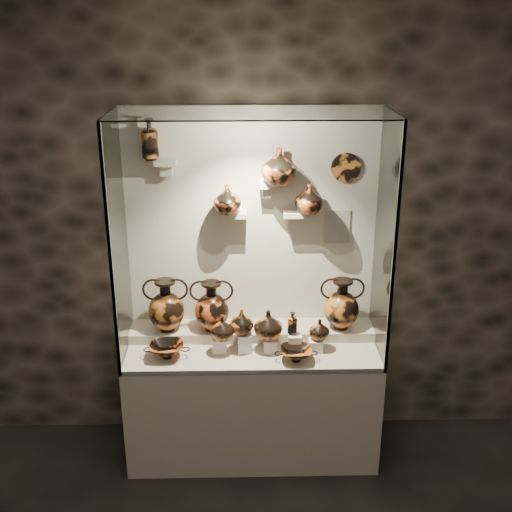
{
  "coord_description": "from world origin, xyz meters",
  "views": [
    {
      "loc": [
        -0.06,
        -1.64,
        2.96
      ],
      "look_at": [
        0.03,
        2.25,
        1.47
      ],
      "focal_mm": 45.0,
      "sensor_mm": 36.0,
      "label": 1
    }
  ],
  "objects_px": {
    "ovoid_vase_a": "(227,199)",
    "amphora_left": "(166,305)",
    "lekythos_tall": "(150,137)",
    "ovoid_vase_c": "(309,199)",
    "jug_b": "(242,322)",
    "ovoid_vase_b": "(279,166)",
    "jug_a": "(222,328)",
    "lekythos_small": "(292,322)",
    "jug_c": "(268,325)",
    "amphora_mid": "(212,306)",
    "jug_e": "(319,329)",
    "kylix_left": "(167,349)",
    "kylix_right": "(296,353)",
    "amphora_right": "(342,304)"
  },
  "relations": [
    {
      "from": "ovoid_vase_a",
      "to": "amphora_left",
      "type": "bearing_deg",
      "value": -150.73
    },
    {
      "from": "lekythos_tall",
      "to": "ovoid_vase_c",
      "type": "xyz_separation_m",
      "value": [
        1.02,
        -0.03,
        -0.4
      ]
    },
    {
      "from": "jug_b",
      "to": "ovoid_vase_b",
      "type": "bearing_deg",
      "value": 36.53
    },
    {
      "from": "jug_a",
      "to": "lekythos_small",
      "type": "relative_size",
      "value": 0.93
    },
    {
      "from": "jug_a",
      "to": "jug_c",
      "type": "relative_size",
      "value": 0.82
    },
    {
      "from": "amphora_mid",
      "to": "ovoid_vase_a",
      "type": "bearing_deg",
      "value": 19.73
    },
    {
      "from": "amphora_left",
      "to": "jug_e",
      "type": "distance_m",
      "value": 1.05
    },
    {
      "from": "lekythos_small",
      "to": "lekythos_tall",
      "type": "bearing_deg",
      "value": 170.13
    },
    {
      "from": "ovoid_vase_b",
      "to": "ovoid_vase_c",
      "type": "height_order",
      "value": "ovoid_vase_b"
    },
    {
      "from": "amphora_mid",
      "to": "jug_e",
      "type": "distance_m",
      "value": 0.75
    },
    {
      "from": "amphora_mid",
      "to": "lekythos_small",
      "type": "relative_size",
      "value": 2.01
    },
    {
      "from": "amphora_left",
      "to": "ovoid_vase_b",
      "type": "xyz_separation_m",
      "value": [
        0.76,
        0.04,
        0.95
      ]
    },
    {
      "from": "kylix_left",
      "to": "ovoid_vase_c",
      "type": "height_order",
      "value": "ovoid_vase_c"
    },
    {
      "from": "kylix_left",
      "to": "amphora_left",
      "type": "bearing_deg",
      "value": 87.52
    },
    {
      "from": "ovoid_vase_b",
      "to": "jug_b",
      "type": "bearing_deg",
      "value": -127.26
    },
    {
      "from": "jug_e",
      "to": "kylix_right",
      "type": "height_order",
      "value": "jug_e"
    },
    {
      "from": "amphora_left",
      "to": "lekythos_tall",
      "type": "height_order",
      "value": "lekythos_tall"
    },
    {
      "from": "kylix_left",
      "to": "ovoid_vase_b",
      "type": "relative_size",
      "value": 1.23
    },
    {
      "from": "jug_b",
      "to": "ovoid_vase_c",
      "type": "height_order",
      "value": "ovoid_vase_c"
    },
    {
      "from": "jug_b",
      "to": "jug_a",
      "type": "bearing_deg",
      "value": -171.16
    },
    {
      "from": "ovoid_vase_c",
      "to": "amphora_right",
      "type": "bearing_deg",
      "value": -31.21
    },
    {
      "from": "jug_b",
      "to": "jug_e",
      "type": "bearing_deg",
      "value": -4.44
    },
    {
      "from": "jug_c",
      "to": "jug_e",
      "type": "bearing_deg",
      "value": 11.86
    },
    {
      "from": "kylix_right",
      "to": "ovoid_vase_a",
      "type": "relative_size",
      "value": 1.41
    },
    {
      "from": "amphora_left",
      "to": "ovoid_vase_a",
      "type": "relative_size",
      "value": 1.95
    },
    {
      "from": "lekythos_tall",
      "to": "ovoid_vase_c",
      "type": "height_order",
      "value": "lekythos_tall"
    },
    {
      "from": "kylix_left",
      "to": "ovoid_vase_b",
      "type": "xyz_separation_m",
      "value": [
        0.74,
        0.29,
        1.15
      ]
    },
    {
      "from": "lekythos_small",
      "to": "ovoid_vase_b",
      "type": "xyz_separation_m",
      "value": [
        -0.09,
        0.21,
        1.0
      ]
    },
    {
      "from": "kylix_right",
      "to": "ovoid_vase_c",
      "type": "relative_size",
      "value": 1.38
    },
    {
      "from": "kylix_right",
      "to": "jug_b",
      "type": "bearing_deg",
      "value": 164.33
    },
    {
      "from": "ovoid_vase_c",
      "to": "lekythos_small",
      "type": "bearing_deg",
      "value": -134.6
    },
    {
      "from": "amphora_right",
      "to": "ovoid_vase_c",
      "type": "bearing_deg",
      "value": 158.75
    },
    {
      "from": "amphora_mid",
      "to": "lekythos_small",
      "type": "height_order",
      "value": "amphora_mid"
    },
    {
      "from": "jug_a",
      "to": "jug_e",
      "type": "distance_m",
      "value": 0.64
    },
    {
      "from": "amphora_right",
      "to": "ovoid_vase_c",
      "type": "height_order",
      "value": "ovoid_vase_c"
    },
    {
      "from": "jug_a",
      "to": "ovoid_vase_c",
      "type": "xyz_separation_m",
      "value": [
        0.57,
        0.26,
        0.8
      ]
    },
    {
      "from": "jug_c",
      "to": "kylix_left",
      "type": "xyz_separation_m",
      "value": [
        -0.67,
        -0.08,
        -0.13
      ]
    },
    {
      "from": "amphora_left",
      "to": "kylix_left",
      "type": "distance_m",
      "value": 0.32
    },
    {
      "from": "lekythos_tall",
      "to": "kylix_left",
      "type": "bearing_deg",
      "value": -53.6
    },
    {
      "from": "amphora_right",
      "to": "jug_c",
      "type": "relative_size",
      "value": 1.81
    },
    {
      "from": "jug_e",
      "to": "ovoid_vase_b",
      "type": "distance_m",
      "value": 1.11
    },
    {
      "from": "jug_c",
      "to": "kylix_left",
      "type": "relative_size",
      "value": 0.69
    },
    {
      "from": "amphora_mid",
      "to": "jug_c",
      "type": "distance_m",
      "value": 0.42
    },
    {
      "from": "ovoid_vase_c",
      "to": "ovoid_vase_a",
      "type": "bearing_deg",
      "value": 160.56
    },
    {
      "from": "amphora_mid",
      "to": "jug_c",
      "type": "xyz_separation_m",
      "value": [
        0.38,
        -0.17,
        -0.06
      ]
    },
    {
      "from": "ovoid_vase_b",
      "to": "ovoid_vase_c",
      "type": "bearing_deg",
      "value": 17.24
    },
    {
      "from": "lekythos_small",
      "to": "lekythos_tall",
      "type": "distance_m",
      "value": 1.51
    },
    {
      "from": "amphora_left",
      "to": "lekythos_small",
      "type": "bearing_deg",
      "value": -19.71
    },
    {
      "from": "kylix_left",
      "to": "jug_e",
      "type": "bearing_deg",
      "value": -2.85
    },
    {
      "from": "jug_b",
      "to": "jug_c",
      "type": "bearing_deg",
      "value": -4.44
    }
  ]
}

